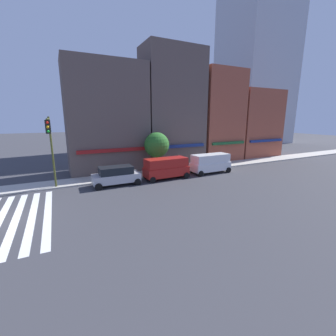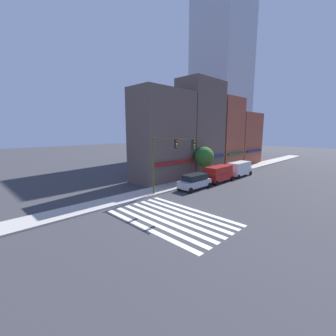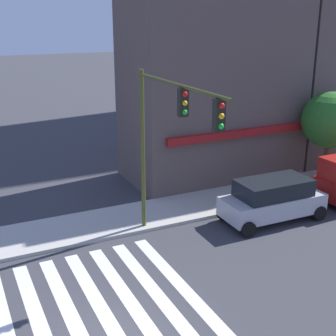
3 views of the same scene
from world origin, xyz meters
name	(u,v)px [view 3 (image 3 of 3)]	position (x,y,z in m)	size (l,w,h in m)	color
sidewalk_left	(58,232)	(0.00, 7.50, 0.07)	(120.00, 3.00, 0.15)	#B2ADA3
traffic_signal	(167,127)	(3.52, 4.08, 5.02)	(0.32, 6.53, 6.86)	#474C1E
suv_silver	(273,199)	(9.07, 4.70, 1.03)	(4.73, 2.12, 1.94)	#B7B7BC
street_tree	(330,120)	(14.82, 7.50, 3.52)	(3.03, 3.03, 4.89)	brown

